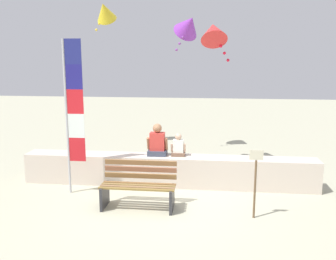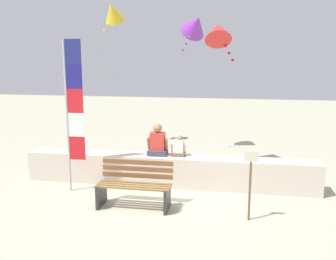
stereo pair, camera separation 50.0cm
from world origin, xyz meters
name	(u,v)px [view 1 (the left image)]	position (x,y,z in m)	size (l,w,h in m)	color
ground_plane	(162,205)	(0.00, 0.00, 0.00)	(40.00, 40.00, 0.00)	#B2B094
seawall_ledge	(168,170)	(0.00, 1.19, 0.34)	(6.64, 0.55, 0.68)	beige
park_bench	(139,187)	(-0.43, -0.16, 0.41)	(1.45, 0.61, 0.88)	olive
person_adult	(157,143)	(-0.26, 1.24, 0.97)	(0.48, 0.35, 0.73)	#3A4154
person_child	(178,147)	(0.22, 1.24, 0.88)	(0.34, 0.25, 0.52)	brown
flag_banner	(72,108)	(-1.93, 0.45, 1.85)	(0.40, 0.05, 3.25)	#B7B7BC
kite_purple	(189,25)	(0.23, 4.42, 3.82)	(1.12, 1.17, 1.23)	purple
kite_red	(214,32)	(0.96, 3.07, 3.53)	(0.84, 0.96, 1.18)	red
kite_yellow	(105,12)	(-2.37, 4.67, 4.26)	(0.67, 0.87, 0.99)	yellow
sign_post	(255,178)	(1.75, -0.41, 0.75)	(0.24, 0.04, 1.27)	brown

